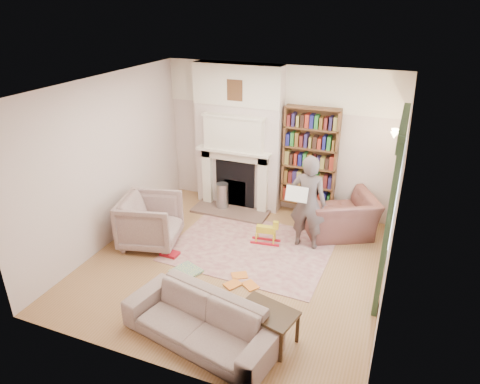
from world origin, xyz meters
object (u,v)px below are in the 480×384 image
at_px(paraffin_heater, 222,197).
at_px(rocking_horse, 266,232).
at_px(sofa, 200,321).
at_px(armchair_reading, 339,215).
at_px(coffee_table, 267,325).
at_px(man_reading, 308,203).
at_px(armchair_left, 150,221).
at_px(bookcase, 310,157).

height_order(paraffin_heater, rocking_horse, paraffin_heater).
xyz_separation_m(sofa, rocking_horse, (0.01, 2.47, -0.06)).
bearing_deg(armchair_reading, sofa, 43.22).
xyz_separation_m(coffee_table, paraffin_heater, (-1.97, 3.10, 0.05)).
bearing_deg(armchair_reading, paraffin_heater, -31.47).
xyz_separation_m(man_reading, paraffin_heater, (-1.88, 0.75, -0.54)).
distance_m(man_reading, rocking_horse, 0.90).
bearing_deg(armchair_left, rocking_horse, -82.24).
relative_size(armchair_reading, paraffin_heater, 2.11).
relative_size(armchair_reading, coffee_table, 1.65).
xyz_separation_m(armchair_reading, rocking_horse, (-1.10, -0.77, -0.16)).
relative_size(bookcase, armchair_reading, 1.60).
xyz_separation_m(bookcase, coffee_table, (0.36, -3.52, -0.95)).
height_order(bookcase, sofa, bookcase).
bearing_deg(armchair_reading, bookcase, -66.06).
distance_m(armchair_reading, rocking_horse, 1.36).
height_order(man_reading, paraffin_heater, man_reading).
bearing_deg(armchair_reading, armchair_left, -0.48).
xyz_separation_m(armchair_reading, paraffin_heater, (-2.33, 0.15, -0.10)).
bearing_deg(paraffin_heater, sofa, -70.41).
height_order(coffee_table, rocking_horse, coffee_table).
bearing_deg(bookcase, paraffin_heater, -165.46).
bearing_deg(paraffin_heater, bookcase, 14.54).
relative_size(armchair_reading, sofa, 0.59).
distance_m(bookcase, paraffin_heater, 1.89).
relative_size(sofa, coffee_table, 2.79).
height_order(bookcase, rocking_horse, bookcase).
relative_size(man_reading, coffee_table, 2.33).
height_order(armchair_reading, coffee_table, armchair_reading).
distance_m(armchair_reading, man_reading, 0.87).
bearing_deg(rocking_horse, bookcase, 66.13).
bearing_deg(armchair_reading, man_reading, 25.39).
bearing_deg(coffee_table, armchair_left, 164.84).
xyz_separation_m(armchair_left, coffee_table, (2.56, -1.44, -0.21)).
xyz_separation_m(paraffin_heater, rocking_horse, (1.22, -0.93, -0.05)).
distance_m(armchair_left, rocking_horse, 1.97).
xyz_separation_m(armchair_left, paraffin_heater, (0.59, 1.65, -0.16)).
xyz_separation_m(man_reading, coffee_table, (0.09, -2.35, -0.59)).
height_order(sofa, paraffin_heater, sofa).
height_order(sofa, man_reading, man_reading).
bearing_deg(bookcase, sofa, -95.99).
height_order(bookcase, coffee_table, bookcase).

